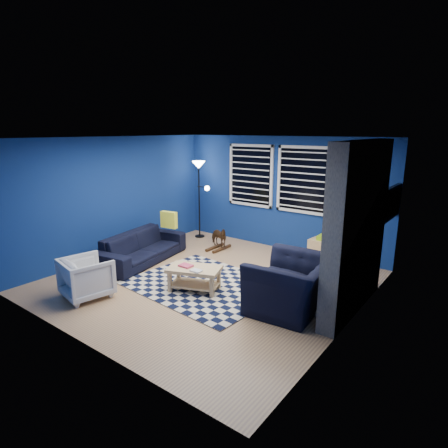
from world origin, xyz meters
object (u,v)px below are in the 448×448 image
object	(u,v)px
armchair_big	(291,284)
cabinet	(326,252)
sofa	(142,247)
floor_lamp	(199,175)
coffee_table	(194,274)
tv	(391,203)
armchair_bent	(87,277)
rocking_horse	(218,237)

from	to	relation	value
armchair_big	cabinet	distance (m)	2.16
sofa	floor_lamp	xyz separation A→B (m)	(-0.23, 2.09, 1.25)
armchair_big	coffee_table	bearing A→B (deg)	-82.36
armchair_big	cabinet	xyz separation A→B (m)	(-0.31, 2.13, -0.13)
tv	armchair_bent	size ratio (longest dim) A/B	1.38
tv	coffee_table	bearing A→B (deg)	-134.26
rocking_horse	cabinet	distance (m)	2.38
armchair_bent	coffee_table	world-z (taller)	armchair_bent
floor_lamp	armchair_bent	bearing A→B (deg)	-77.91
armchair_bent	floor_lamp	world-z (taller)	floor_lamp
armchair_big	floor_lamp	world-z (taller)	floor_lamp
armchair_bent	floor_lamp	xyz separation A→B (m)	(-0.80, 3.74, 1.22)
cabinet	floor_lamp	world-z (taller)	floor_lamp
armchair_big	rocking_horse	distance (m)	3.11
tv	cabinet	distance (m)	1.58
armchair_big	armchair_bent	xyz separation A→B (m)	(-2.83, -1.57, -0.07)
tv	cabinet	xyz separation A→B (m)	(-1.11, 0.04, -1.13)
sofa	cabinet	distance (m)	3.71
coffee_table	floor_lamp	world-z (taller)	floor_lamp
tv	armchair_bent	world-z (taller)	tv
sofa	armchair_bent	world-z (taller)	armchair_bent
tv	floor_lamp	bearing A→B (deg)	179.03
coffee_table	floor_lamp	xyz separation A→B (m)	(-2.03, 2.53, 1.25)
armchair_bent	rocking_horse	distance (m)	3.21
tv	armchair_big	bearing A→B (deg)	-110.85
sofa	rocking_horse	distance (m)	1.73
tv	rocking_horse	xyz separation A→B (m)	(-3.44, -0.45, -1.10)
tv	coffee_table	distance (m)	3.60
armchair_big	sofa	bearing A→B (deg)	-96.47
armchair_bent	cabinet	bearing A→B (deg)	-112.36
armchair_big	cabinet	size ratio (longest dim) A/B	1.87
armchair_big	armchair_bent	size ratio (longest dim) A/B	1.71
tv	rocking_horse	bearing A→B (deg)	-172.49
cabinet	armchair_big	bearing A→B (deg)	-75.49
coffee_table	cabinet	distance (m)	2.80
armchair_bent	coffee_table	xyz separation A→B (m)	(1.23, 1.21, -0.03)
armchair_big	tv	bearing A→B (deg)	153.97
coffee_table	cabinet	world-z (taller)	cabinet
armchair_big	armchair_bent	distance (m)	3.23
sofa	coffee_table	bearing A→B (deg)	-114.33
cabinet	floor_lamp	xyz separation A→B (m)	(-3.31, 0.03, 1.28)
armchair_bent	coffee_table	bearing A→B (deg)	-123.73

